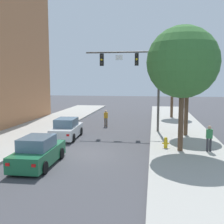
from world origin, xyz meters
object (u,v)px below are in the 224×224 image
car_following_green (38,152)px  fire_hydrant (166,142)px  car_lead_white (67,129)px  pedestrian_sidewalk_right_walker (209,137)px  traffic_signal_mast (138,71)px  street_tree_nearest (183,62)px  street_tree_third (173,73)px  pedestrian_crossing_road (106,117)px  street_tree_second (187,74)px

car_following_green → fire_hydrant: bearing=31.8°
car_lead_white → pedestrian_sidewalk_right_walker: 10.63m
traffic_signal_mast → fire_hydrant: 7.85m
traffic_signal_mast → car_lead_white: size_ratio=1.74×
fire_hydrant → street_tree_nearest: bearing=-33.0°
traffic_signal_mast → street_tree_third: (3.55, 9.18, -0.01)m
traffic_signal_mast → street_tree_nearest: size_ratio=0.97×
fire_hydrant → car_lead_white: bearing=161.6°
pedestrian_crossing_road → street_tree_second: size_ratio=0.24×
pedestrian_crossing_road → street_tree_second: street_tree_second is taller
street_tree_second → street_tree_third: street_tree_third is taller
pedestrian_sidewalk_right_walker → street_tree_nearest: 4.91m
traffic_signal_mast → car_lead_white: (-5.34, -3.26, -4.61)m
street_tree_nearest → street_tree_third: 15.53m
traffic_signal_mast → street_tree_nearest: bearing=-64.0°
pedestrian_sidewalk_right_walker → street_tree_third: street_tree_third is taller
car_following_green → street_tree_third: street_tree_third is taller
pedestrian_sidewalk_right_walker → street_tree_second: street_tree_second is taller
pedestrian_crossing_road → fire_hydrant: pedestrian_crossing_road is taller
pedestrian_crossing_road → pedestrian_sidewalk_right_walker: (8.05, -8.74, 0.15)m
street_tree_third → street_tree_nearest: bearing=-91.7°
traffic_signal_mast → car_lead_white: bearing=-148.6°
street_tree_nearest → street_tree_second: street_tree_nearest is taller
car_lead_white → fire_hydrant: car_lead_white is taller
car_lead_white → street_tree_second: (9.33, 1.93, 4.36)m
pedestrian_sidewalk_right_walker → fire_hydrant: 2.73m
car_following_green → street_tree_third: size_ratio=0.62×
car_lead_white → street_tree_second: size_ratio=0.64×
traffic_signal_mast → car_following_green: (-4.70, -10.07, -4.61)m
traffic_signal_mast → street_tree_nearest: 7.06m
traffic_signal_mast → street_tree_third: traffic_signal_mast is taller
fire_hydrant → street_tree_third: size_ratio=0.11×
pedestrian_crossing_road → traffic_signal_mast: bearing=-37.0°
street_tree_third → car_following_green: bearing=-113.2°
car_following_green → pedestrian_crossing_road: 12.58m
car_following_green → pedestrian_crossing_road: bearing=83.2°
traffic_signal_mast → pedestrian_crossing_road: size_ratio=4.57×
traffic_signal_mast → fire_hydrant: size_ratio=10.42×
fire_hydrant → street_tree_third: 15.77m
street_tree_nearest → street_tree_second: (0.89, 5.01, -0.57)m
car_lead_white → pedestrian_crossing_road: (2.13, 5.68, 0.19)m
car_lead_white → street_tree_second: bearing=11.7°
street_tree_second → fire_hydrant: bearing=-111.7°
street_tree_nearest → fire_hydrant: bearing=147.0°
car_following_green → street_tree_second: bearing=45.2°
traffic_signal_mast → car_following_green: 12.03m
street_tree_nearest → street_tree_third: size_ratio=1.13×
car_following_green → street_tree_nearest: (7.79, 3.73, 4.93)m
car_following_green → pedestrian_sidewalk_right_walker: (9.54, 3.75, 0.34)m
car_lead_white → street_tree_nearest: bearing=-20.1°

